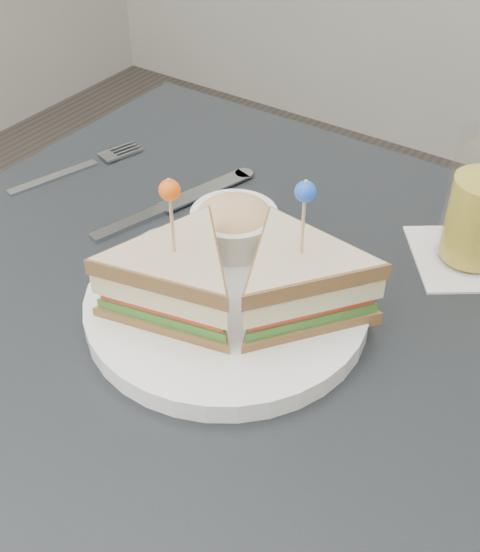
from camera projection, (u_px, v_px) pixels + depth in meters
name	position (u px, v px, depth m)	size (l,w,h in m)	color
table	(227.00, 369.00, 0.73)	(0.80, 0.80, 0.75)	black
plate_meal	(234.00, 280.00, 0.66)	(0.35, 0.35, 0.17)	white
cutlery_fork	(83.00, 166.00, 0.90)	(0.07, 0.19, 0.01)	#B7BDC2
cutlery_knife	(170.00, 206.00, 0.83)	(0.09, 0.23, 0.01)	#B6B9C1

